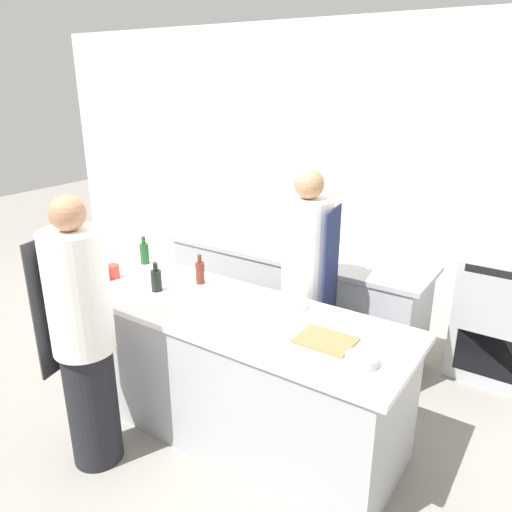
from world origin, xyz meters
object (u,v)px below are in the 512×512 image
bottle_vinegar (156,280)px  bowl_prep_small (362,360)px  bottle_wine (144,253)px  chef_at_stove (306,287)px  chef_at_prep_near (84,338)px  oven_range (506,317)px  bottle_cooking_oil (200,272)px  bottle_olive_oil (92,270)px  cup (113,272)px  bowl_mixing_large (288,302)px

bottle_vinegar → bowl_prep_small: size_ratio=1.20×
bottle_wine → chef_at_stove: bearing=16.5°
chef_at_prep_near → bottle_wine: size_ratio=7.62×
bottle_vinegar → bowl_prep_small: bottle_vinegar is taller
oven_range → bottle_cooking_oil: bearing=-140.0°
bottle_olive_oil → bowl_prep_small: bearing=2.2°
chef_at_stove → bottle_vinegar: (-0.79, -0.70, 0.11)m
oven_range → cup: bearing=-143.2°
oven_range → bowl_prep_small: oven_range is taller
cup → oven_range: bearing=36.8°
bottle_wine → bowl_mixing_large: bearing=-1.8°
bottle_olive_oil → chef_at_stove: bearing=34.7°
oven_range → cup: same height
chef_at_prep_near → bottle_olive_oil: 0.75m
bowl_mixing_large → cup: bearing=-167.1°
chef_at_prep_near → cup: size_ratio=16.92×
bowl_prep_small → bottle_olive_oil: bearing=-177.8°
bottle_wine → cup: bearing=-85.4°
oven_range → bottle_vinegar: bearing=-137.9°
bottle_wine → bowl_prep_small: bearing=-11.9°
oven_range → bottle_cooking_oil: (-1.84, -1.54, 0.49)m
bottle_olive_oil → bottle_vinegar: bearing=20.0°
oven_range → cup: size_ratio=9.86×
chef_at_stove → bottle_olive_oil: 1.54m
oven_range → bowl_mixing_large: 1.94m
oven_range → chef_at_prep_near: size_ratio=0.58×
bottle_olive_oil → bottle_cooking_oil: (0.63, 0.44, -0.02)m
bottle_vinegar → cup: size_ratio=2.02×
bowl_prep_small → chef_at_stove: bearing=133.7°
bowl_mixing_large → bottle_wine: bearing=178.2°
oven_range → cup: (-2.44, -1.82, 0.45)m
bottle_olive_oil → bowl_prep_small: (2.02, 0.08, -0.08)m
oven_range → bottle_cooking_oil: 2.45m
cup → bottle_olive_oil: bearing=-102.4°
bottle_olive_oil → bowl_mixing_large: 1.42m
bottle_vinegar → bottle_cooking_oil: 0.32m
chef_at_stove → cup: chef_at_stove is taller
chef_at_prep_near → bottle_olive_oil: bearing=34.1°
bottle_vinegar → bottle_olive_oil: bearing=-160.0°
bowl_mixing_large → bottle_olive_oil: bearing=-161.2°
oven_range → bottle_olive_oil: size_ratio=3.69×
bottle_cooking_oil → cup: (-0.60, -0.28, -0.04)m
bowl_mixing_large → chef_at_stove: bearing=102.3°
oven_range → chef_at_stove: chef_at_stove is taller
oven_range → bowl_mixing_large: size_ratio=3.99×
chef_at_prep_near → bowl_mixing_large: (0.81, 0.97, 0.07)m
oven_range → bowl_prep_small: size_ratio=5.85×
bottle_vinegar → bottle_wine: (-0.46, 0.33, 0.01)m
oven_range → bowl_mixing_large: bearing=-126.5°
bottle_olive_oil → bottle_wine: (0.01, 0.50, -0.02)m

